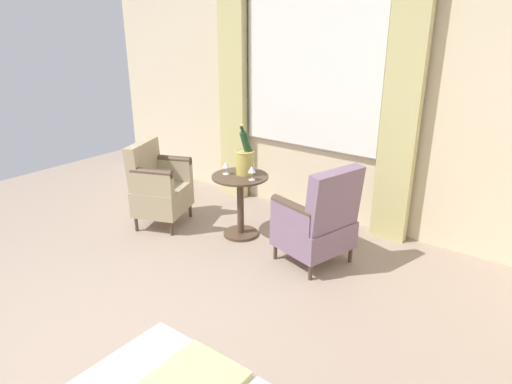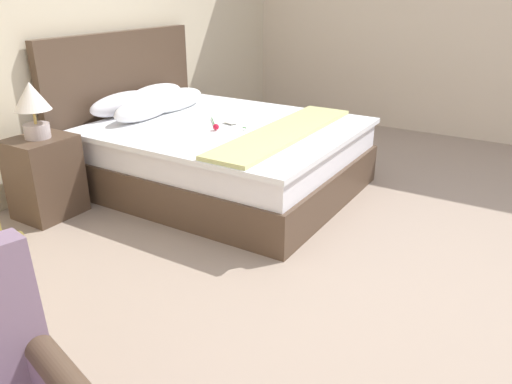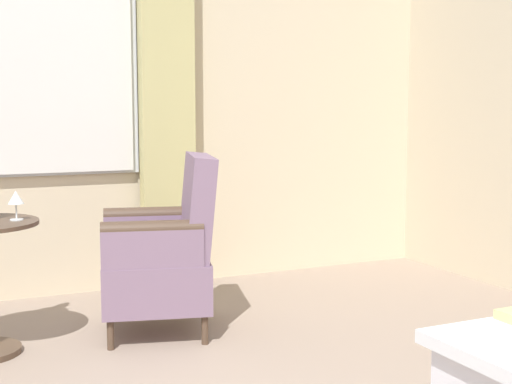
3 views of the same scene
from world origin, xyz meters
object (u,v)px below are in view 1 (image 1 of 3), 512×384
at_px(wine_glass_near_edge, 252,170).
at_px(side_table_round, 240,200).
at_px(armchair_facing_bed, 158,186).
at_px(wine_glass_near_bucket, 226,165).
at_px(armchair_by_window, 318,221).
at_px(champagne_bucket, 245,159).

bearing_deg(wine_glass_near_edge, side_table_round, -101.34).
bearing_deg(armchair_facing_bed, wine_glass_near_bucket, 108.96).
relative_size(armchair_by_window, armchair_facing_bed, 1.05).
bearing_deg(side_table_round, wine_glass_near_bucket, -70.47).
xyz_separation_m(armchair_by_window, armchair_facing_bed, (0.28, -1.83, 0.01)).
xyz_separation_m(side_table_round, armchair_facing_bed, (0.31, -0.90, 0.05)).
height_order(wine_glass_near_edge, armchair_facing_bed, armchair_facing_bed).
xyz_separation_m(side_table_round, champagne_bucket, (-0.07, 0.01, 0.43)).
bearing_deg(wine_glass_near_edge, armchair_by_window, 90.76).
relative_size(side_table_round, wine_glass_near_edge, 4.55).
relative_size(wine_glass_near_bucket, armchair_by_window, 0.14).
xyz_separation_m(wine_glass_near_bucket, wine_glass_near_edge, (-0.01, 0.32, 0.01)).
relative_size(champagne_bucket, wine_glass_near_edge, 3.60).
bearing_deg(wine_glass_near_edge, armchair_facing_bed, -75.70).
distance_m(champagne_bucket, armchair_by_window, 1.01).
distance_m(side_table_round, champagne_bucket, 0.44).
distance_m(armchair_by_window, armchair_facing_bed, 1.85).
height_order(champagne_bucket, armchair_facing_bed, champagne_bucket).
height_order(champagne_bucket, wine_glass_near_bucket, champagne_bucket).
height_order(side_table_round, armchair_facing_bed, armchair_facing_bed).
xyz_separation_m(champagne_bucket, wine_glass_near_edge, (0.11, 0.17, -0.06)).
bearing_deg(armchair_by_window, wine_glass_near_bucket, -88.68).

